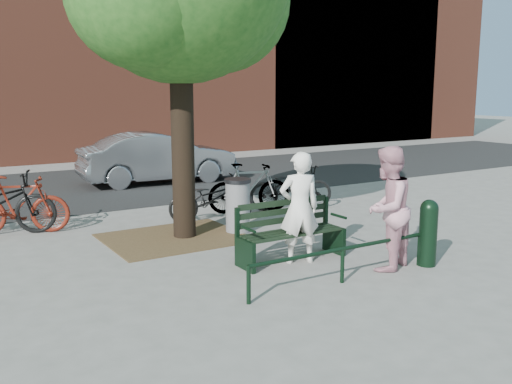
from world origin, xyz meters
TOP-DOWN VIEW (x-y plane):
  - ground at (0.00, 0.00)m, footprint 90.00×90.00m
  - dirt_pit at (-1.00, 2.20)m, footprint 2.40×2.00m
  - road at (0.00, 8.50)m, footprint 40.00×7.00m
  - park_bench at (-0.00, 0.08)m, footprint 1.74×0.54m
  - guard_railing at (0.00, -1.20)m, footprint 3.06×0.06m
  - person_left at (0.05, -0.11)m, footprint 0.72×0.59m
  - person_right at (0.95, -1.05)m, footprint 1.08×0.97m
  - bollard at (1.60, -1.27)m, footprint 0.27×0.27m
  - litter_bin at (0.19, 2.00)m, footprint 0.49×0.49m
  - bicycle_b at (-3.30, 4.00)m, footprint 1.88×1.10m
  - bicycle_c at (0.20, 3.07)m, footprint 1.85×0.98m
  - bicycle_d at (1.25, 3.35)m, footprint 1.86×1.00m
  - bicycle_e at (2.22, 3.16)m, footprint 1.99×1.18m
  - parked_car at (1.10, 8.07)m, footprint 4.43×1.79m

SIDE VIEW (x-z plane):
  - ground at x=0.00m, z-range 0.00..0.00m
  - road at x=0.00m, z-range 0.00..0.01m
  - dirt_pit at x=-1.00m, z-range 0.00..0.02m
  - guard_railing at x=0.00m, z-range 0.15..0.66m
  - bicycle_c at x=0.20m, z-range 0.00..0.92m
  - park_bench at x=0.00m, z-range -0.01..0.97m
  - bicycle_e at x=2.22m, z-range 0.00..0.99m
  - litter_bin at x=0.19m, z-range 0.01..1.01m
  - bicycle_d at x=1.25m, z-range 0.00..1.08m
  - bollard at x=1.60m, z-range 0.04..1.05m
  - bicycle_b at x=-3.30m, z-range 0.00..1.09m
  - parked_car at x=1.10m, z-range 0.00..1.43m
  - person_left at x=0.05m, z-range 0.00..1.71m
  - person_right at x=0.95m, z-range 0.00..1.82m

